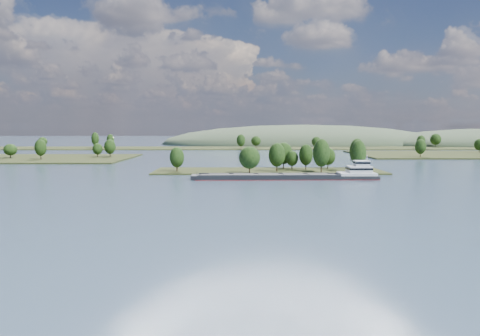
{
  "coord_description": "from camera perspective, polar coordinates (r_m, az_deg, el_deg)",
  "views": [
    {
      "loc": [
        -13.35,
        -25.44,
        19.77
      ],
      "look_at": [
        -12.76,
        130.0,
        6.0
      ],
      "focal_mm": 35.0,
      "sensor_mm": 36.0,
      "label": 1
    }
  ],
  "objects": [
    {
      "name": "back_shoreline",
      "position": [
        426.24,
        2.88,
        2.5
      ],
      "size": [
        900.0,
        60.0,
        15.48
      ],
      "color": "#252D14",
      "rests_on": "ground"
    },
    {
      "name": "hill_west",
      "position": [
        530.9,
        7.73,
        2.88
      ],
      "size": [
        320.0,
        160.0,
        44.0
      ],
      "primitive_type": "ellipsoid",
      "color": "#394A33",
      "rests_on": "ground"
    },
    {
      "name": "cargo_barge",
      "position": [
        178.36,
        7.09,
        -0.95
      ],
      "size": [
        70.7,
        10.24,
        9.54
      ],
      "color": "black",
      "rests_on": "ground"
    },
    {
      "name": "tree_island",
      "position": [
        205.92,
        5.47,
        0.76
      ],
      "size": [
        100.0,
        32.54,
        15.38
      ],
      "color": "#252D14",
      "rests_on": "ground"
    },
    {
      "name": "ground",
      "position": [
        147.38,
        4.99,
        -2.67
      ],
      "size": [
        1800.0,
        1800.0,
        0.0
      ],
      "primitive_type": "plane",
      "color": "#3D536A",
      "rests_on": "ground"
    }
  ]
}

